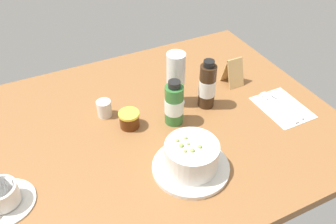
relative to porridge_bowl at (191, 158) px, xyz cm
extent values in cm
cube|color=brown|center=(-2.47, 19.81, -5.71)|extent=(110.00, 84.00, 3.00)
cylinder|color=silver|center=(0.00, 0.00, -3.61)|extent=(20.14, 20.14, 1.20)
cylinder|color=silver|center=(0.00, 0.00, 0.66)|extent=(13.82, 13.82, 7.33)
cylinder|color=beige|center=(0.00, 0.00, 3.52)|extent=(11.89, 11.89, 1.60)
sphere|color=#95AD58|center=(1.43, -1.36, 4.42)|extent=(1.14, 1.14, 1.14)
sphere|color=#95AD58|center=(-0.84, -1.68, 4.42)|extent=(1.19, 1.19, 1.19)
sphere|color=#95AD58|center=(-0.65, 0.81, 4.42)|extent=(0.85, 0.85, 0.85)
sphere|color=#95AD58|center=(-2.37, 2.98, 4.42)|extent=(0.98, 0.98, 0.98)
sphere|color=#95AD58|center=(-2.76, -1.06, 4.42)|extent=(0.89, 0.89, 0.89)
sphere|color=#95AD58|center=(-2.30, 1.00, 4.42)|extent=(1.31, 1.31, 1.31)
sphere|color=#95AD58|center=(-0.14, 2.88, 4.42)|extent=(0.90, 0.90, 0.90)
cube|color=silver|center=(38.27, 9.49, -4.06)|extent=(13.25, 17.43, 0.30)
cube|color=silver|center=(37.07, 8.49, -3.66)|extent=(1.30, 14.01, 0.50)
cube|color=silver|center=(37.07, 16.29, -3.66)|extent=(2.23, 3.62, 0.40)
cube|color=silver|center=(39.87, 8.49, -3.66)|extent=(1.10, 13.01, 0.50)
ellipsoid|color=silver|center=(39.87, 15.49, -3.61)|extent=(2.40, 4.00, 0.60)
cylinder|color=silver|center=(-44.64, 10.04, -3.76)|extent=(14.20, 14.20, 0.90)
cylinder|color=silver|center=(-44.64, 10.04, -0.86)|extent=(7.85, 7.85, 4.88)
cylinder|color=silver|center=(-12.99, 30.73, -1.63)|extent=(4.38, 4.38, 5.14)
cone|color=silver|center=(-14.73, 31.66, 0.32)|extent=(2.62, 2.36, 2.28)
cylinder|color=white|center=(9.26, 26.81, -4.01)|extent=(6.07, 6.07, 0.40)
cylinder|color=white|center=(9.26, 26.81, -0.04)|extent=(0.80, 0.80, 7.53)
cylinder|color=white|center=(9.26, 26.81, 8.63)|extent=(5.75, 5.75, 9.81)
cylinder|color=#EAECCA|center=(9.26, 26.81, 7.16)|extent=(4.71, 4.71, 5.89)
cylinder|color=#4F230B|center=(-8.02, 22.64, -2.10)|extent=(5.80, 5.80, 4.22)
cylinder|color=yellow|center=(-8.02, 22.64, 0.41)|extent=(6.09, 6.09, 0.80)
cylinder|color=#337233|center=(4.65, 18.83, 2.07)|extent=(5.47, 5.47, 12.55)
cylinder|color=white|center=(4.65, 18.83, 1.82)|extent=(5.58, 5.58, 4.77)
cylinder|color=black|center=(4.65, 18.83, 9.28)|extent=(3.56, 3.56, 1.87)
cylinder|color=#382314|center=(17.30, 21.43, 2.98)|extent=(5.08, 5.08, 14.37)
cylinder|color=white|center=(17.30, 21.43, 2.69)|extent=(5.18, 5.18, 5.46)
cylinder|color=black|center=(17.30, 21.43, 11.09)|extent=(3.30, 3.30, 1.87)
cube|color=tan|center=(31.57, 29.40, 0.58)|extent=(5.71, 3.38, 9.68)
cube|color=tan|center=(31.57, 26.40, 0.58)|extent=(5.71, 3.38, 9.68)
camera|label=1|loc=(-32.92, -53.52, 66.61)|focal=38.36mm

